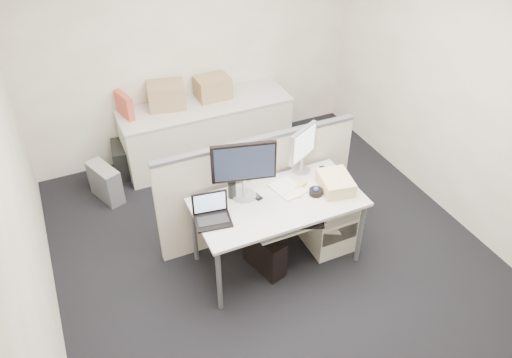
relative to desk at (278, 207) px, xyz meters
name	(u,v)px	position (x,y,z in m)	size (l,w,h in m)	color
floor	(276,259)	(0.00, 0.00, -0.67)	(4.00, 4.50, 0.01)	black
wall_back	(192,44)	(0.00, 2.25, 0.69)	(4.00, 0.02, 2.70)	#EFE2CD
wall_left	(16,207)	(-2.00, 0.00, 0.69)	(0.02, 4.50, 2.70)	#EFE2CD
wall_right	(471,94)	(2.00, 0.00, 0.69)	(0.02, 4.50, 2.70)	#EFE2CD
desk	(278,207)	(0.00, 0.00, 0.00)	(1.50, 0.75, 0.73)	#B9B5AD
keyboard_tray	(287,223)	(0.00, -0.18, -0.04)	(0.62, 0.32, 0.02)	#B9B5AD
drawer_pedestal	(325,215)	(0.55, 0.05, -0.34)	(0.40, 0.55, 0.65)	beige
cubicle_partition	(257,189)	(0.00, 0.45, -0.11)	(2.00, 0.06, 1.10)	#BBAD9B
back_counter	(207,132)	(0.00, 1.93, -0.30)	(2.00, 0.60, 0.72)	beige
monitor_main	(244,171)	(-0.25, 0.18, 0.35)	(0.56, 0.22, 0.56)	black
monitor_small	(302,151)	(0.40, 0.32, 0.30)	(0.38, 0.19, 0.46)	#B7B7BC
laptop	(212,211)	(-0.62, -0.02, 0.18)	(0.30, 0.23, 0.23)	black
trackball	(316,192)	(0.35, -0.05, 0.09)	(0.12, 0.12, 0.05)	black
desk_phone	(332,176)	(0.60, 0.08, 0.10)	(0.22, 0.18, 0.07)	black
paper_stack	(287,188)	(0.15, 0.12, 0.07)	(0.24, 0.30, 0.01)	silver
sticky_pad	(296,195)	(0.18, 0.00, 0.07)	(0.08, 0.08, 0.01)	gold
travel_mug	(232,190)	(-0.35, 0.22, 0.14)	(0.07, 0.07, 0.15)	black
banana	(301,185)	(0.28, 0.10, 0.08)	(0.16, 0.04, 0.04)	yellow
cellphone	(257,197)	(-0.15, 0.12, 0.07)	(0.05, 0.10, 0.01)	black
manila_folders	(335,183)	(0.55, -0.05, 0.13)	(0.27, 0.34, 0.13)	#CFC183
keyboard	(294,222)	(0.05, -0.22, -0.02)	(0.50, 0.18, 0.03)	black
pc_tower_desk	(265,252)	(-0.15, -0.05, -0.46)	(0.17, 0.43, 0.40)	black
pc_tower_spare_dark	(121,160)	(-1.05, 2.03, -0.48)	(0.16, 0.40, 0.38)	black
pc_tower_spare_silver	(105,183)	(-1.30, 1.63, -0.46)	(0.18, 0.44, 0.41)	#B7B7BC
cardboard_box_left	(167,96)	(-0.41, 2.05, 0.21)	(0.41, 0.31, 0.31)	#977D53
cardboard_box_right	(213,88)	(0.15, 2.05, 0.19)	(0.39, 0.30, 0.28)	#977D53
red_binder	(125,106)	(-0.90, 2.03, 0.20)	(0.07, 0.31, 0.29)	#B8432D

